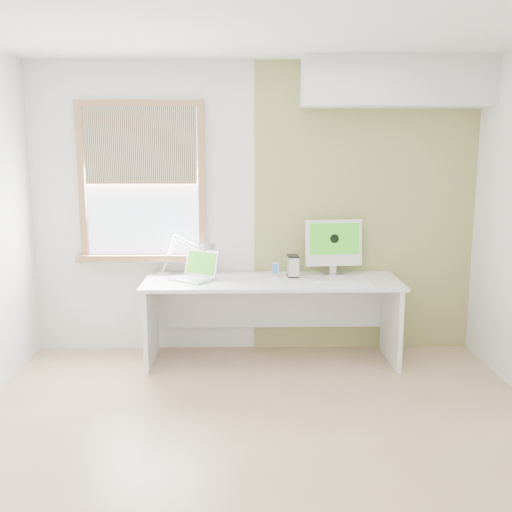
{
  "coord_description": "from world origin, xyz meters",
  "views": [
    {
      "loc": [
        -0.1,
        -3.58,
        1.85
      ],
      "look_at": [
        0.0,
        1.05,
        1.0
      ],
      "focal_mm": 41.5,
      "sensor_mm": 36.0,
      "label": 1
    }
  ],
  "objects_px": {
    "desk_lamp": "(198,255)",
    "laptop": "(196,272)",
    "external_drive": "(293,266)",
    "imac": "(334,244)",
    "desk": "(271,300)"
  },
  "relations": [
    {
      "from": "desk_lamp",
      "to": "imac",
      "type": "height_order",
      "value": "imac"
    },
    {
      "from": "desk",
      "to": "laptop",
      "type": "distance_m",
      "value": 0.7
    },
    {
      "from": "desk_lamp",
      "to": "laptop",
      "type": "bearing_deg",
      "value": -95.27
    },
    {
      "from": "desk_lamp",
      "to": "external_drive",
      "type": "height_order",
      "value": "desk_lamp"
    },
    {
      "from": "desk_lamp",
      "to": "imac",
      "type": "xyz_separation_m",
      "value": [
        1.2,
        0.05,
        0.09
      ]
    },
    {
      "from": "external_drive",
      "to": "imac",
      "type": "bearing_deg",
      "value": 13.42
    },
    {
      "from": "desk",
      "to": "laptop",
      "type": "bearing_deg",
      "value": -178.4
    },
    {
      "from": "external_drive",
      "to": "imac",
      "type": "relative_size",
      "value": 0.38
    },
    {
      "from": "desk",
      "to": "desk_lamp",
      "type": "height_order",
      "value": "desk_lamp"
    },
    {
      "from": "desk_lamp",
      "to": "desk",
      "type": "bearing_deg",
      "value": -9.21
    },
    {
      "from": "desk",
      "to": "external_drive",
      "type": "relative_size",
      "value": 11.51
    },
    {
      "from": "imac",
      "to": "desk_lamp",
      "type": "bearing_deg",
      "value": -177.52
    },
    {
      "from": "imac",
      "to": "laptop",
      "type": "bearing_deg",
      "value": -171.82
    },
    {
      "from": "desk",
      "to": "desk_lamp",
      "type": "bearing_deg",
      "value": 170.79
    },
    {
      "from": "external_drive",
      "to": "imac",
      "type": "height_order",
      "value": "imac"
    }
  ]
}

